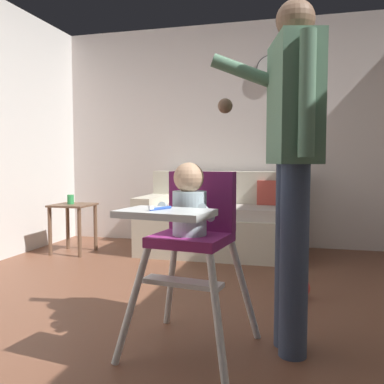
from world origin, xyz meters
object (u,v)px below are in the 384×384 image
sippy_cup (71,199)px  side_table (73,217)px  adult_standing (292,156)px  high_chair (191,222)px  couch (222,222)px  toy_ball (299,288)px  wall_clock (270,69)px

sippy_cup → side_table: bearing=-0.0°
adult_standing → high_chair: bearing=0.1°
high_chair → adult_standing: 0.60m
couch → toy_ball: 1.58m
high_chair → sippy_cup: size_ratio=9.71×
high_chair → adult_standing: (0.49, 0.13, 0.33)m
high_chair → wall_clock: wall_clock is taller
high_chair → side_table: (-1.80, 1.91, -0.29)m
adult_standing → side_table: bearing=-52.4°
side_table → wall_clock: bearing=24.2°
toy_ball → high_chair: bearing=-118.6°
couch → high_chair: 2.36m
adult_standing → sippy_cup: (-2.31, 1.78, -0.43)m
adult_standing → side_table: (-2.29, 1.78, -0.62)m
sippy_cup → wall_clock: (2.00, 0.89, 1.43)m
high_chair → side_table: bearing=-128.6°
high_chair → side_table: size_ratio=1.87×
couch → wall_clock: wall_clock is taller
side_table → sippy_cup: bearing=180.0°
side_table → high_chair: bearing=-46.7°
adult_standing → toy_ball: size_ratio=11.07×
couch → toy_ball: couch is taller
high_chair → sippy_cup: bearing=-128.2°
couch → toy_ball: (0.80, -1.34, -0.25)m
couch → side_table: 1.59m
couch → wall_clock: bearing=137.1°
adult_standing → sippy_cup: adult_standing is taller
side_table → sippy_cup: size_ratio=5.20×
couch → high_chair: (0.27, -2.32, 0.34)m
sippy_cup → wall_clock: 2.62m
adult_standing → toy_ball: (0.05, 0.85, -0.92)m
wall_clock → adult_standing: bearing=-83.4°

